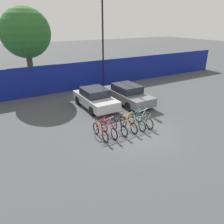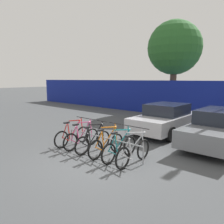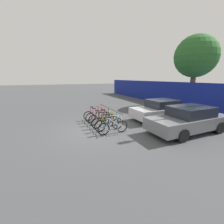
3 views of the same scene
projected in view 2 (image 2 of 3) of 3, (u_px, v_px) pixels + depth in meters
The scene contains 12 objects.
ground_plane at pixel (101, 162), 6.82m from camera, with size 120.00×120.00×0.00m, color #424447.
hoarding_wall at pixel (206, 100), 13.69m from camera, with size 36.00×0.16×2.45m, color navy.
bike_rack at pixel (102, 139), 7.64m from camera, with size 3.46×0.04×0.57m.
bicycle_red at pixel (73, 136), 8.49m from camera, with size 0.68×1.71×1.05m.
bicycle_pink at pixel (82, 138), 8.15m from camera, with size 0.68×1.71×1.05m.
bicycle_black at pixel (93, 141), 7.73m from camera, with size 0.68×1.71×1.05m.
bicycle_orange at pixel (107, 145), 7.32m from camera, with size 0.68×1.71×1.05m.
bicycle_teal at pixel (120, 148), 6.94m from camera, with size 0.68×1.71×1.05m.
bicycle_silver at pixel (134, 152), 6.59m from camera, with size 0.68×1.71×1.05m.
car_silver at pixel (166, 119), 10.37m from camera, with size 1.91×4.10×1.40m.
car_grey at pixel (221, 128), 8.43m from camera, with size 1.91×4.57×1.40m.
tree_behind_hoarding at pixel (174, 48), 16.54m from camera, with size 4.06×4.06×6.94m.
Camera 2 is at (4.57, -4.65, 2.57)m, focal length 35.00 mm.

